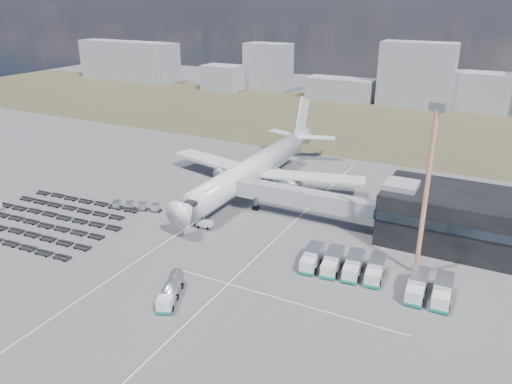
% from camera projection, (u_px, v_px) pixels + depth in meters
% --- Properties ---
extents(ground, '(420.00, 420.00, 0.00)m').
position_uv_depth(ground, '(177.00, 242.00, 94.02)').
color(ground, '#565659').
rests_on(ground, ground).
extents(grass_strip, '(420.00, 90.00, 0.01)m').
position_uv_depth(grass_strip, '(352.00, 121.00, 184.82)').
color(grass_strip, '#4D462E').
rests_on(grass_strip, ground).
extents(lane_markings, '(47.12, 110.00, 0.01)m').
position_uv_depth(lane_markings, '(229.00, 247.00, 92.31)').
color(lane_markings, silver).
rests_on(lane_markings, ground).
extents(terminal, '(30.40, 16.40, 11.00)m').
position_uv_depth(terminal, '(465.00, 219.00, 91.42)').
color(terminal, black).
rests_on(terminal, ground).
extents(jet_bridge, '(30.30, 3.80, 7.05)m').
position_uv_depth(jet_bridge, '(297.00, 196.00, 102.21)').
color(jet_bridge, '#939399').
rests_on(jet_bridge, ground).
extents(airliner, '(51.59, 64.53, 17.62)m').
position_uv_depth(airliner, '(256.00, 167.00, 118.79)').
color(airliner, silver).
rests_on(airliner, ground).
extents(skyline, '(318.44, 25.04, 25.91)m').
position_uv_depth(skyline, '(376.00, 80.00, 214.81)').
color(skyline, '#92949F').
rests_on(skyline, ground).
extents(fuel_tanker, '(5.50, 9.15, 2.90)m').
position_uv_depth(fuel_tanker, '(171.00, 291.00, 76.08)').
color(fuel_tanker, silver).
rests_on(fuel_tanker, ground).
extents(pushback_tug, '(3.18, 2.05, 1.37)m').
position_uv_depth(pushback_tug, '(205.00, 224.00, 99.84)').
color(pushback_tug, silver).
rests_on(pushback_tug, ground).
extents(catering_truck, '(3.78, 6.53, 2.81)m').
position_uv_depth(catering_truck, '(272.00, 178.00, 123.19)').
color(catering_truck, silver).
rests_on(catering_truck, ground).
extents(service_trucks_near, '(13.95, 8.60, 2.95)m').
position_uv_depth(service_trucks_near, '(343.00, 264.00, 83.46)').
color(service_trucks_near, silver).
rests_on(service_trucks_near, ground).
extents(service_trucks_far, '(6.74, 7.94, 3.08)m').
position_uv_depth(service_trucks_far, '(430.00, 289.00, 76.17)').
color(service_trucks_far, silver).
rests_on(service_trucks_far, ground).
extents(uld_row, '(11.37, 4.45, 1.58)m').
position_uv_depth(uld_row, '(136.00, 206.00, 108.03)').
color(uld_row, black).
rests_on(uld_row, ground).
extents(baggage_dollies, '(34.43, 25.58, 0.75)m').
position_uv_depth(baggage_dollies, '(45.00, 220.00, 102.70)').
color(baggage_dollies, black).
rests_on(baggage_dollies, ground).
extents(floodlight_mast, '(2.72, 2.22, 28.77)m').
position_uv_depth(floodlight_mast, '(426.00, 194.00, 78.26)').
color(floodlight_mast, '#D64522').
rests_on(floodlight_mast, ground).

